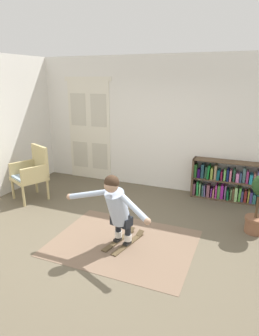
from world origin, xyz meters
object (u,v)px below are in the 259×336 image
Objects in this scene: bookshelf at (227,183)px; person_skier at (117,206)px; wicker_chair at (32,172)px; skis_pair at (124,241)px.

person_skier is (-1.31, -2.52, 0.31)m from bookshelf.
wicker_chair is 2.62m from person_skier.
skis_pair is at bearing 77.51° from person_skier.
wicker_chair is 0.77× the size of person_skier.
skis_pair is 0.56× the size of person_skier.
wicker_chair is 2.65m from skis_pair.
wicker_chair reaches higher than skis_pair.
bookshelf is 2.86m from person_skier.
bookshelf is at bearing 62.60° from person_skier.
bookshelf is 1.31× the size of wicker_chair.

